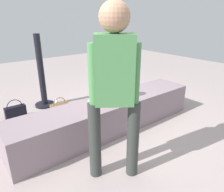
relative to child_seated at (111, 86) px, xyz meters
The scene contains 13 objects.
ground_plane 0.68m from the child_seated, 167.29° to the left, with size 12.00×12.00×0.00m, color #A49391.
concrete_ledge 0.45m from the child_seated, 167.29° to the left, with size 2.92×0.57×0.47m, color gray.
child_seated is the anchor object (origin of this frame).
adult_standing 1.03m from the child_seated, 126.21° to the right, with size 0.44×0.38×1.74m.
cake_plate 0.30m from the child_seated, 152.19° to the left, with size 0.22×0.22×0.07m.
gift_bag 1.43m from the child_seated, 64.52° to the left, with size 0.25×0.09×0.33m.
railing_post 1.55m from the child_seated, 107.37° to the left, with size 0.36×0.36×1.33m.
water_bottle_near_gift 1.54m from the child_seated, 146.71° to the left, with size 0.07×0.07×0.20m.
water_bottle_far_side 1.33m from the child_seated, 107.70° to the left, with size 0.07×0.07×0.22m.
party_cup_red 1.63m from the child_seated, 47.07° to the left, with size 0.09×0.09×0.09m, color red.
cake_box_white 0.90m from the child_seated, 133.30° to the left, with size 0.26×0.29×0.11m, color white.
handbag_black_leather 1.74m from the child_seated, 129.02° to the left, with size 0.33×0.10×0.33m.
handbag_brown_canvas 1.12m from the child_seated, 115.95° to the left, with size 0.30×0.12×0.34m.
Camera 1 is at (-1.69, -2.22, 1.62)m, focal length 33.67 mm.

